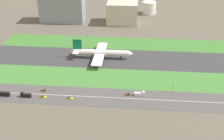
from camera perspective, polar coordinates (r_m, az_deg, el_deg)
The scene contains 19 objects.
ground_plane at distance 302.82m, azimuth 2.33°, elevation 2.15°, with size 800.00×800.00×0.00m, color #5B564C.
runway at distance 302.79m, azimuth 2.33°, elevation 2.16°, with size 280.00×46.00×0.10m, color #38383D.
grass_median_north at distance 340.16m, azimuth 2.69°, elevation 5.15°, with size 280.00×36.00×0.10m, color #3D7A33.
grass_median_south at distance 266.49m, azimuth 1.87°, elevation -1.66°, with size 280.00×36.00×0.10m, color #427F38.
highway at distance 239.22m, azimuth 1.42°, elevation -5.43°, with size 280.00×28.00×0.10m, color #4C4C4F.
highway_centerline at distance 239.19m, azimuth 1.42°, elevation -5.42°, with size 266.00×0.50×0.01m, color silver.
airliner at distance 302.10m, azimuth -2.30°, elevation 3.39°, with size 65.00×56.00×19.70m.
bus_0 at distance 256.92m, azimuth -20.35°, elevation -4.36°, with size 11.60×2.50×3.50m.
truck_0 at distance 242.30m, azimuth 5.37°, elevation -4.63°, with size 8.40×2.50×4.00m.
car_1 at distance 242.71m, azimuth 3.09°, elevation -4.69°, with size 4.40×1.80×2.00m.
car_2 at distance 245.37m, azimuth -13.14°, elevation -5.07°, with size 4.40×1.80×2.00m.
car_0 at distance 254.06m, azimuth -13.00°, elevation -3.82°, with size 4.40×1.80×2.00m.
truck_1 at distance 249.66m, azimuth -16.33°, elevation -4.70°, with size 8.40×2.50×4.00m.
car_3 at distance 239.77m, azimuth -8.12°, elevation -5.41°, with size 4.40×1.80×2.00m.
traffic_light at distance 249.73m, azimuth 11.66°, elevation -3.36°, with size 0.36×0.50×7.20m.
terminal_building at distance 415.25m, azimuth -9.54°, elevation 11.78°, with size 58.84×28.51×37.55m, color gray.
hangar_building at distance 404.44m, azimuth 2.02°, elevation 11.02°, with size 40.50×34.31×28.25m, color beige.
fuel_tank_west at distance 449.50m, azimuth 2.65°, elevation 11.78°, with size 22.48×22.48×13.71m, color silver.
fuel_tank_centre at distance 448.93m, azimuth 7.16°, elevation 11.84°, with size 20.31×20.31×17.69m, color silver.
Camera 1 is at (11.64, -272.51, 131.53)m, focal length 47.36 mm.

